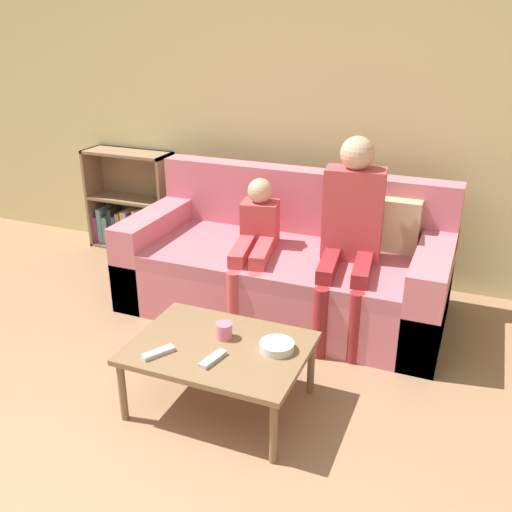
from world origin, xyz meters
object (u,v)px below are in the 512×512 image
bookshelf (133,212)px  person_adult (351,223)px  cup_near (224,331)px  coffee_table (219,351)px  couch (287,268)px  tv_remote_1 (158,353)px  person_child (255,241)px  snack_bowl (277,346)px  tv_remote_0 (213,359)px

bookshelf → person_adult: (2.10, -0.67, 0.41)m
bookshelf → cup_near: size_ratio=10.06×
coffee_table → person_adult: size_ratio=0.72×
coffee_table → couch: bearing=92.5°
cup_near → tv_remote_1: bearing=-131.4°
person_child → snack_bowl: 1.10m
couch → bookshelf: couch is taller
couch → cup_near: bearing=-87.7°
couch → bookshelf: (-1.65, 0.58, 0.02)m
person_adult → person_child: size_ratio=1.36×
tv_remote_0 → cup_near: bearing=112.7°
cup_near → tv_remote_1: (-0.24, -0.27, -0.03)m
bookshelf → tv_remote_1: bookshelf is taller
cup_near → snack_bowl: bearing=-1.5°
cup_near → tv_remote_0: cup_near is taller
bookshelf → tv_remote_1: size_ratio=5.09×
tv_remote_1 → bookshelf: bearing=156.9°
person_adult → snack_bowl: bearing=-103.1°
tv_remote_0 → tv_remote_1: 0.28m
bookshelf → tv_remote_0: 2.58m
coffee_table → cup_near: size_ratio=10.42×
person_child → snack_bowl: bearing=-73.0°
couch → bookshelf: size_ratio=2.52×
bookshelf → person_adult: size_ratio=0.69×
snack_bowl → couch: bearing=106.9°
coffee_table → tv_remote_1: bearing=-142.2°
snack_bowl → tv_remote_0: bearing=-140.9°
couch → person_child: 0.34m
person_adult → cup_near: size_ratio=14.54×
tv_remote_0 → snack_bowl: (0.26, 0.21, 0.01)m
person_child → cup_near: (0.21, -0.95, -0.13)m
snack_bowl → cup_near: bearing=178.5°
person_child → tv_remote_1: size_ratio=5.40×
bookshelf → person_child: (1.48, -0.74, 0.22)m
tv_remote_1 → snack_bowl: 0.60m
bookshelf → coffee_table: bearing=-46.3°
person_child → cup_near: 0.99m
bookshelf → cup_near: (1.69, -1.70, 0.09)m
bookshelf → cup_near: 2.40m
snack_bowl → tv_remote_1: bearing=-154.0°
person_adult → bookshelf: bearing=155.4°
person_adult → tv_remote_0: (-0.37, -1.24, -0.35)m
coffee_table → tv_remote_1: 0.31m
cup_near → person_adult: bearing=68.2°
couch → person_child: person_child is taller
person_adult → coffee_table: bearing=-116.9°
cup_near → snack_bowl: 0.30m
bookshelf → coffee_table: (1.70, -1.78, 0.01)m
bookshelf → person_adult: person_adult is taller
couch → coffee_table: couch is taller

